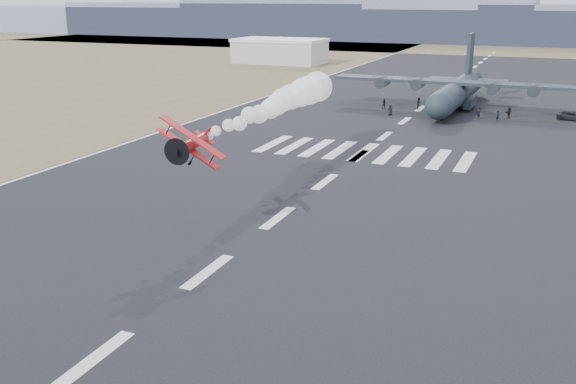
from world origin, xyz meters
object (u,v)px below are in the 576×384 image
Objects in this scene: crew_a at (479,113)px; aerobatic_biplane at (191,144)px; crew_c at (439,111)px; support_vehicle at (573,116)px; hangar_left at (280,51)px; transport_aircraft at (457,90)px; crew_d at (442,109)px; crew_h at (419,103)px; crew_e at (390,110)px; crew_g at (498,116)px; crew_f at (509,113)px; crew_b at (384,104)px.

aerobatic_biplane is at bearing -60.57° from crew_a.
crew_a is 1.16× the size of crew_c.
hangar_left is at bearing 59.03° from support_vehicle.
aerobatic_biplane is 0.13× the size of transport_aircraft.
crew_d is 5.45m from crew_h.
transport_aircraft is (10.87, 66.99, -3.88)m from aerobatic_biplane.
crew_e is (-13.31, -2.08, -0.09)m from crew_a.
transport_aircraft is 21.50× the size of crew_h.
crew_d is 9.38m from crew_g.
crew_f is at bearing -112.72° from crew_h.
support_vehicle is 2.67× the size of crew_b.
crew_a is 13.47m from crew_e.
crew_h is at bearing -82.05° from crew_f.
crew_a is at bearing -134.03° from crew_d.
crew_h is (5.28, 63.92, -5.97)m from aerobatic_biplane.
crew_g is (18.54, -4.32, -0.04)m from crew_b.
aerobatic_biplane reaches higher than crew_e.
crew_c is (9.57, 58.62, -6.11)m from aerobatic_biplane.
hangar_left is 14.64× the size of crew_e.
crew_f is (19.79, 60.76, -6.04)m from aerobatic_biplane.
hangar_left is 81.96m from transport_aircraft.
transport_aircraft is at bearing 61.43° from crew_c.
transport_aircraft reaches higher than crew_e.
transport_aircraft is 18.63m from support_vehicle.
crew_f is 1.06× the size of crew_g.
support_vehicle is 11.72m from crew_g.
crew_c is 10.45m from crew_f.
support_vehicle is at bearing -39.72° from hangar_left.
transport_aircraft is 8.80× the size of support_vehicle.
support_vehicle is 19.78m from crew_c.
crew_h is at bearing -161.35° from crew_e.
support_vehicle is at bearing 144.12° from crew_e.
crew_c is 6.81m from crew_h.
crew_c is 1.95m from crew_d.
crew_f is at bearing 69.55° from aerobatic_biplane.
transport_aircraft is at bearing -71.63° from crew_h.
crew_e is (-7.30, -2.31, 0.04)m from crew_c.
crew_d reaches higher than crew_e.
crew_f reaches higher than crew_c.
support_vehicle is (75.38, -62.63, -2.77)m from hangar_left.
crew_h reaches higher than crew_d.
hangar_left reaches higher than crew_g.
crew_c is at bearing 147.81° from crew_e.
crew_c is (-1.30, -8.37, -2.22)m from transport_aircraft.
transport_aircraft is at bearing -35.50° from crew_d.
aerobatic_biplane is 2.87× the size of crew_a.
aerobatic_biplane is at bearing -169.94° from crew_g.
crew_h is at bearing 96.25° from support_vehicle.
crew_c is at bearing -97.55° from transport_aircraft.
crew_f is (10.22, 0.18, 0.03)m from crew_d.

